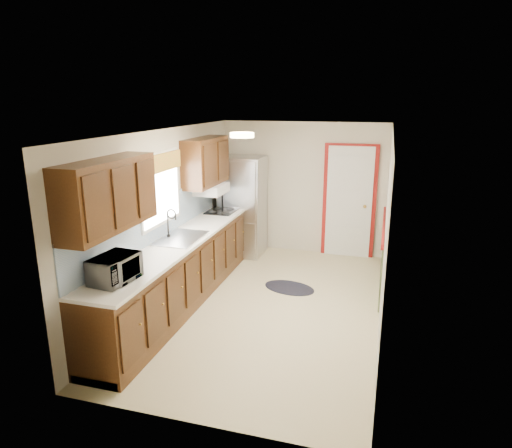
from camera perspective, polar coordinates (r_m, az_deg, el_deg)
The scene contains 8 objects.
room_shell at distance 6.06m, azimuth 1.61°, elevation 0.13°, with size 3.20×5.20×2.52m.
kitchen_run at distance 6.32m, azimuth -10.01°, elevation -3.13°, with size 0.63×4.00×2.20m.
back_wall_trim at distance 8.11m, azimuth 12.37°, elevation 1.47°, with size 1.12×2.30×2.08m.
ceiling_fixture at distance 5.75m, azimuth -1.76°, elevation 11.05°, with size 0.30×0.30×0.06m, color #FFD88C.
microwave at distance 4.99m, azimuth -17.27°, elevation -5.04°, with size 0.51×0.28×0.35m, color white.
refrigerator at distance 8.31m, azimuth -1.67°, elevation 2.26°, with size 0.75×0.75×1.80m.
rug at distance 7.05m, azimuth 4.19°, elevation -7.95°, with size 0.79×0.51×0.01m, color black.
cooktop at distance 7.76m, azimuth -4.33°, elevation 1.62°, with size 0.46×0.55×0.02m, color black.
Camera 1 is at (1.45, -5.66, 2.81)m, focal length 32.00 mm.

